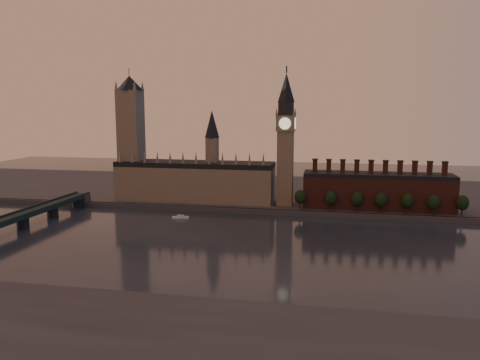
# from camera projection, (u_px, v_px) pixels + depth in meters

# --- Properties ---
(ground) EXTENTS (900.00, 900.00, 0.00)m
(ground) POSITION_uv_depth(u_px,v_px,m) (248.00, 249.00, 265.08)
(ground) COLOR black
(ground) RESTS_ON ground
(north_bank) EXTENTS (900.00, 182.00, 4.00)m
(north_bank) POSITION_uv_depth(u_px,v_px,m) (281.00, 192.00, 437.50)
(north_bank) COLOR #404044
(north_bank) RESTS_ON ground
(palace_of_westminster) EXTENTS (130.00, 30.30, 74.00)m
(palace_of_westminster) POSITION_uv_depth(u_px,v_px,m) (196.00, 179.00, 385.60)
(palace_of_westminster) COLOR #7C6E58
(palace_of_westminster) RESTS_ON north_bank
(victoria_tower) EXTENTS (24.00, 24.00, 108.00)m
(victoria_tower) POSITION_uv_depth(u_px,v_px,m) (131.00, 133.00, 390.68)
(victoria_tower) COLOR #7C6E58
(victoria_tower) RESTS_ON north_bank
(big_ben) EXTENTS (15.00, 15.00, 107.00)m
(big_ben) POSITION_uv_depth(u_px,v_px,m) (286.00, 138.00, 361.37)
(big_ben) COLOR #7C6E58
(big_ben) RESTS_ON north_bank
(chimney_block) EXTENTS (110.00, 25.00, 37.00)m
(chimney_block) POSITION_uv_depth(u_px,v_px,m) (377.00, 190.00, 353.86)
(chimney_block) COLOR brown
(chimney_block) RESTS_ON north_bank
(embankment_tree_0) EXTENTS (8.60, 8.60, 14.88)m
(embankment_tree_0) POSITION_uv_depth(u_px,v_px,m) (300.00, 197.00, 350.40)
(embankment_tree_0) COLOR black
(embankment_tree_0) RESTS_ON north_bank
(embankment_tree_1) EXTENTS (8.60, 8.60, 14.88)m
(embankment_tree_1) POSITION_uv_depth(u_px,v_px,m) (331.00, 198.00, 346.20)
(embankment_tree_1) COLOR black
(embankment_tree_1) RESTS_ON north_bank
(embankment_tree_2) EXTENTS (8.60, 8.60, 14.88)m
(embankment_tree_2) POSITION_uv_depth(u_px,v_px,m) (357.00, 199.00, 343.02)
(embankment_tree_2) COLOR black
(embankment_tree_2) RESTS_ON north_bank
(embankment_tree_3) EXTENTS (8.60, 8.60, 14.88)m
(embankment_tree_3) POSITION_uv_depth(u_px,v_px,m) (381.00, 200.00, 339.30)
(embankment_tree_3) COLOR black
(embankment_tree_3) RESTS_ON north_bank
(embankment_tree_4) EXTENTS (8.60, 8.60, 14.88)m
(embankment_tree_4) POSITION_uv_depth(u_px,v_px,m) (407.00, 201.00, 335.73)
(embankment_tree_4) COLOR black
(embankment_tree_4) RESTS_ON north_bank
(embankment_tree_5) EXTENTS (8.60, 8.60, 14.88)m
(embankment_tree_5) POSITION_uv_depth(u_px,v_px,m) (434.00, 202.00, 331.42)
(embankment_tree_5) COLOR black
(embankment_tree_5) RESTS_ON north_bank
(embankment_tree_6) EXTENTS (8.60, 8.60, 14.88)m
(embankment_tree_6) POSITION_uv_depth(u_px,v_px,m) (463.00, 203.00, 328.56)
(embankment_tree_6) COLOR black
(embankment_tree_6) RESTS_ON north_bank
(westminster_bridge) EXTENTS (14.00, 200.00, 11.55)m
(westminster_bridge) POSITION_uv_depth(u_px,v_px,m) (2.00, 225.00, 290.91)
(westminster_bridge) COLOR #1D2D28
(westminster_bridge) RESTS_ON ground
(river_boat) EXTENTS (12.54, 5.85, 2.42)m
(river_boat) POSITION_uv_depth(u_px,v_px,m) (181.00, 217.00, 340.13)
(river_boat) COLOR silver
(river_boat) RESTS_ON ground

